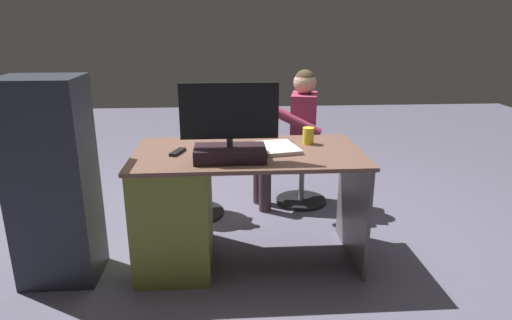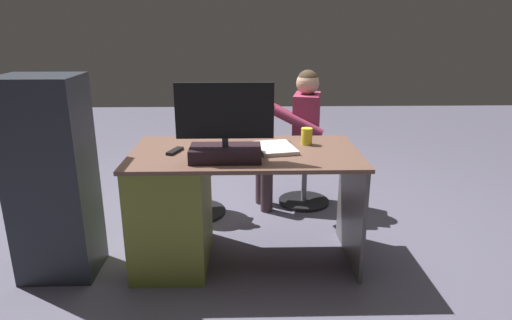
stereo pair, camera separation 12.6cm
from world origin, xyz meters
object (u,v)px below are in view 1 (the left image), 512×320
monitor (230,137)px  keyboard (261,146)px  office_chair_teddy (194,186)px  visitor_chair (302,174)px  tv_remote (178,152)px  cup (308,136)px  desk (190,204)px  person (294,128)px  computer_mouse (218,146)px  teddy_bear (192,145)px

monitor → keyboard: (-0.20, -0.26, -0.13)m
keyboard → office_chair_teddy: size_ratio=0.90×
monitor → visitor_chair: monitor is taller
monitor → tv_remote: bearing=-26.5°
tv_remote → monitor: bearing=173.3°
cup → office_chair_teddy: bearing=-35.5°
desk → person: bearing=-131.6°
tv_remote → person: (-0.85, -0.91, -0.08)m
tv_remote → person: person is taller
computer_mouse → person: (-0.61, -0.82, -0.09)m
keyboard → computer_mouse: bearing=1.9°
teddy_bear → computer_mouse: bearing=108.0°
office_chair_teddy → computer_mouse: bearing=108.3°
monitor → cup: 0.61m
teddy_bear → visitor_chair: bearing=-168.5°
tv_remote → teddy_bear: bearing=-72.4°
computer_mouse → teddy_bear: bearing=-72.0°
person → desk: bearing=48.4°
keyboard → office_chair_teddy: bearing=-52.4°
cup → tv_remote: 0.84m
desk → tv_remote: bearing=16.1°
desk → office_chair_teddy: bearing=-87.7°
computer_mouse → person: size_ratio=0.08×
office_chair_teddy → visitor_chair: (-0.90, -0.20, 0.01)m
monitor → keyboard: 0.35m
cup → tv_remote: (0.83, 0.16, -0.04)m
tv_remote → visitor_chair: bearing=-115.3°
office_chair_teddy → visitor_chair: bearing=-167.8°
monitor → keyboard: bearing=-127.3°
computer_mouse → teddy_bear: 0.71m
visitor_chair → person: size_ratio=0.38×
keyboard → person: 0.88m
office_chair_teddy → person: size_ratio=0.41×
desk → keyboard: 0.58m
desk → office_chair_teddy: (0.03, -0.72, -0.15)m
monitor → person: size_ratio=0.49×
desk → cup: 0.88m
monitor → cup: (-0.51, -0.32, -0.08)m
cup → person: 0.76m
cup → teddy_bear: cup is taller
cup → desk: bearing=10.9°
office_chair_teddy → teddy_bear: teddy_bear is taller
monitor → cup: size_ratio=5.12×
visitor_chair → person: bearing=12.2°
cup → person: size_ratio=0.10×
cup → office_chair_teddy: size_ratio=0.23×
office_chair_teddy → visitor_chair: 0.92m
tv_remote → visitor_chair: 1.40m
desk → computer_mouse: 0.41m
desk → tv_remote: size_ratio=9.36×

